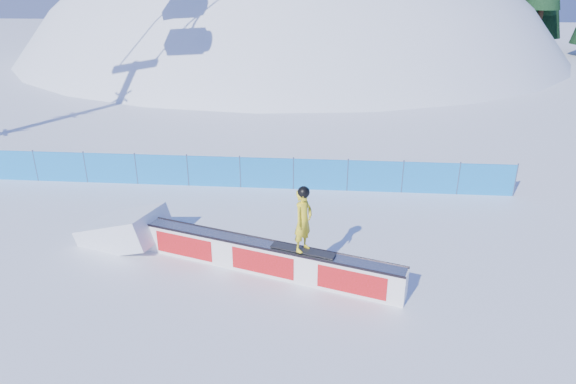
{
  "coord_description": "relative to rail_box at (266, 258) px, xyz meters",
  "views": [
    {
      "loc": [
        4.29,
        -13.23,
        7.44
      ],
      "look_at": [
        3.12,
        0.67,
        1.5
      ],
      "focal_mm": 32.0,
      "sensor_mm": 36.0,
      "label": 1
    }
  ],
  "objects": [
    {
      "name": "safety_fence",
      "position": [
        -2.71,
        5.91,
        0.16
      ],
      "size": [
        22.05,
        0.05,
        1.3
      ],
      "color": "#1681D7",
      "rests_on": "ground"
    },
    {
      "name": "rail_box",
      "position": [
        0.0,
        0.0,
        0.0
      ],
      "size": [
        7.27,
        2.73,
        0.89
      ],
      "rotation": [
        0.0,
        0.0,
        -0.3
      ],
      "color": "white",
      "rests_on": "ground"
    },
    {
      "name": "snow_ramp",
      "position": [
        -4.45,
        1.39,
        -0.44
      ],
      "size": [
        2.91,
        2.28,
        1.59
      ],
      "primitive_type": null,
      "rotation": [
        0.0,
        -0.31,
        -0.3
      ],
      "color": "white",
      "rests_on": "ground"
    },
    {
      "name": "ground",
      "position": [
        -2.71,
        1.41,
        -0.44
      ],
      "size": [
        160.0,
        160.0,
        0.0
      ],
      "primitive_type": "plane",
      "color": "white",
      "rests_on": "ground"
    },
    {
      "name": "snow_hill",
      "position": [
        -2.71,
        43.41,
        -18.44
      ],
      "size": [
        64.0,
        64.0,
        64.0
      ],
      "color": "white",
      "rests_on": "ground"
    },
    {
      "name": "snowboarder",
      "position": [
        0.99,
        -0.31,
        1.33
      ],
      "size": [
        1.72,
        0.81,
        1.79
      ],
      "rotation": [
        0.0,
        0.0,
        1.01
      ],
      "color": "black",
      "rests_on": "rail_box"
    }
  ]
}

